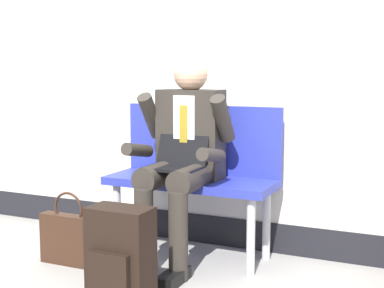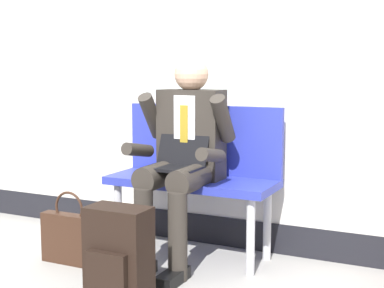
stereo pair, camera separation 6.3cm
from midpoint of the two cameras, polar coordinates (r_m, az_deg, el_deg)
name	(u,v)px [view 2 (the right image)]	position (r m, az deg, el deg)	size (l,w,h in m)	color
ground_plane	(195,281)	(3.22, 0.90, -13.83)	(18.00, 18.00, 0.00)	gray
station_wall	(244,32)	(3.67, 5.81, 11.35)	(5.91, 0.14, 2.87)	beige
bench_with_person	(197,168)	(3.54, 0.98, -2.47)	(1.06, 0.42, 0.95)	#28339E
person_seated	(182,154)	(3.34, -0.48, -1.02)	(0.57, 0.70, 1.26)	#2D2823
backpack	(118,257)	(2.86, -6.95, -11.45)	(0.32, 0.22, 0.50)	black
handbag	(70,237)	(3.50, -11.89, -9.31)	(0.38, 0.08, 0.45)	#331E14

